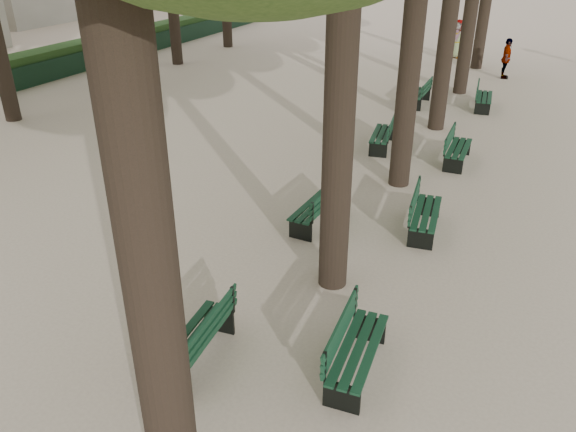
% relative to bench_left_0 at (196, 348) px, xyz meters
% --- Properties ---
extents(ground, '(120.00, 120.00, 0.00)m').
position_rel_bench_left_0_xyz_m(ground, '(-0.37, -0.14, -0.27)').
color(ground, '#C7B096').
rests_on(ground, ground).
extents(bench_left_0, '(0.71, 1.84, 0.92)m').
position_rel_bench_left_0_xyz_m(bench_left_0, '(0.00, 0.00, 0.00)').
color(bench_left_0, black).
rests_on(bench_left_0, ground).
extents(bench_left_1, '(0.67, 1.83, 0.92)m').
position_rel_bench_left_0_xyz_m(bench_left_1, '(0.00, 4.91, 0.00)').
color(bench_left_1, black).
rests_on(bench_left_1, ground).
extents(bench_left_2, '(0.81, 1.86, 0.92)m').
position_rel_bench_left_0_xyz_m(bench_left_2, '(-0.00, 10.27, 0.00)').
color(bench_left_2, black).
rests_on(bench_left_2, ground).
extents(bench_left_3, '(0.58, 1.80, 0.92)m').
position_rel_bench_left_0_xyz_m(bench_left_3, '(0.00, 15.38, 0.00)').
color(bench_left_3, black).
rests_on(bench_left_3, ground).
extents(bench_right_0, '(0.67, 1.83, 0.92)m').
position_rel_bench_left_0_xyz_m(bench_right_0, '(2.27, 0.77, 0.00)').
color(bench_right_0, black).
rests_on(bench_right_0, ground).
extents(bench_right_1, '(0.75, 1.85, 0.92)m').
position_rel_bench_left_0_xyz_m(bench_right_1, '(2.27, 5.55, 0.00)').
color(bench_right_1, black).
rests_on(bench_right_1, ground).
extents(bench_right_2, '(0.59, 1.81, 0.92)m').
position_rel_bench_left_0_xyz_m(bench_right_2, '(2.27, 9.93, 0.00)').
color(bench_right_2, black).
rests_on(bench_right_2, ground).
extents(bench_right_3, '(0.72, 1.84, 0.92)m').
position_rel_bench_left_0_xyz_m(bench_right_3, '(2.27, 15.83, 0.00)').
color(bench_right_3, black).
rests_on(bench_right_3, ground).
extents(man_with_map, '(0.72, 0.73, 1.63)m').
position_rel_bench_left_0_xyz_m(man_with_map, '(-0.24, -0.30, 0.54)').
color(man_with_map, black).
rests_on(man_with_map, ground).
extents(pedestrian_c, '(0.43, 1.03, 1.72)m').
position_rel_bench_left_0_xyz_m(pedestrian_c, '(2.51, 21.17, 0.59)').
color(pedestrian_c, '#262628').
rests_on(pedestrian_c, ground).
extents(pedestrian_e, '(1.47, 1.20, 1.69)m').
position_rel_bench_left_0_xyz_m(pedestrian_e, '(-4.64, 19.59, 0.58)').
color(pedestrian_e, '#262628').
rests_on(pedestrian_e, ground).
extents(pedestrian_d, '(0.92, 0.38, 1.88)m').
position_rel_bench_left_0_xyz_m(pedestrian_d, '(-0.19, 24.92, 0.67)').
color(pedestrian_d, '#262628').
rests_on(pedestrian_d, ground).
extents(fence, '(0.08, 42.00, 0.90)m').
position_rel_bench_left_0_xyz_m(fence, '(-15.37, 10.86, 0.18)').
color(fence, black).
rests_on(fence, ground).
extents(hedge, '(1.20, 42.00, 1.20)m').
position_rel_bench_left_0_xyz_m(hedge, '(-16.07, 10.86, 0.33)').
color(hedge, '#1D3D15').
rests_on(hedge, ground).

